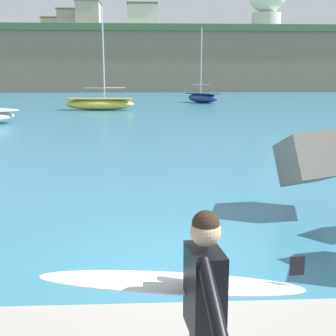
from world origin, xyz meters
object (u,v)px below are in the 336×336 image
at_px(station_building_west, 75,22).
at_px(station_building_east, 143,18).
at_px(boat_near_right, 100,103).
at_px(station_building_annex, 57,27).
at_px(boat_near_centre, 203,97).
at_px(surfer_with_board, 196,304).
at_px(station_building_central, 89,17).

bearing_deg(station_building_west, station_building_east, -36.16).
height_order(station_building_west, station_building_east, station_building_west).
xyz_separation_m(boat_near_right, station_building_annex, (-16.72, 68.22, 13.62)).
height_order(boat_near_centre, station_building_west, station_building_west).
xyz_separation_m(surfer_with_board, station_building_central, (-12.63, 95.16, 14.06)).
bearing_deg(station_building_east, station_building_central, 160.11).
distance_m(boat_near_right, station_building_annex, 71.55).
bearing_deg(surfer_with_board, station_building_central, 97.56).
distance_m(surfer_with_board, station_building_east, 92.00).
relative_size(boat_near_right, station_building_west, 1.10).
bearing_deg(boat_near_right, station_building_annex, 103.77).
bearing_deg(station_building_annex, boat_near_centre, -65.03).
bearing_deg(boat_near_right, station_building_central, 97.78).
bearing_deg(surfer_with_board, station_building_east, 90.71).
xyz_separation_m(station_building_central, station_building_east, (11.50, -4.16, -0.60)).
bearing_deg(station_building_west, station_building_central, -60.51).
relative_size(surfer_with_board, station_building_west, 0.28).
height_order(station_building_west, station_building_annex, station_building_west).
bearing_deg(station_building_central, surfer_with_board, -82.44).
bearing_deg(boat_near_centre, surfer_with_board, -97.27).
bearing_deg(station_building_east, boat_near_right, -93.47).
bearing_deg(station_building_central, station_building_west, 119.49).
bearing_deg(station_building_annex, surfer_with_board, -78.45).
xyz_separation_m(boat_near_centre, boat_near_right, (-10.32, -10.16, -0.03)).
xyz_separation_m(station_building_west, station_building_annex, (-4.49, 1.41, -0.82)).
bearing_deg(boat_near_right, surfer_with_board, -82.81).
height_order(surfer_with_board, boat_near_centre, boat_near_centre).
height_order(boat_near_centre, station_building_east, station_building_east).
bearing_deg(boat_near_centre, station_building_central, 110.48).
relative_size(station_building_east, station_building_annex, 1.14).
height_order(boat_near_centre, station_building_central, station_building_central).
relative_size(boat_near_centre, station_building_east, 1.07).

